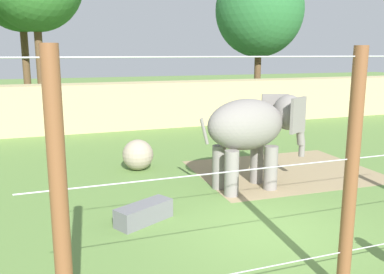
{
  "coord_description": "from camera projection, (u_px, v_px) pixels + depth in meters",
  "views": [
    {
      "loc": [
        -4.45,
        -7.4,
        3.84
      ],
      "look_at": [
        -0.34,
        3.85,
        1.4
      ],
      "focal_mm": 38.74,
      "sensor_mm": 36.0,
      "label": 1
    }
  ],
  "objects": [
    {
      "name": "ground_plane",
      "position": [
        267.0,
        231.0,
        9.08
      ],
      "size": [
        120.0,
        120.0,
        0.0
      ],
      "primitive_type": "plane",
      "color": "#5B7F3D"
    },
    {
      "name": "dirt_patch",
      "position": [
        284.0,
        171.0,
        13.7
      ],
      "size": [
        5.84,
        4.62,
        0.01
      ],
      "primitive_type": "cube",
      "rotation": [
        0.0,
        0.0,
        -0.03
      ],
      "color": "#937F5B",
      "rests_on": "ground"
    },
    {
      "name": "embankment_wall",
      "position": [
        133.0,
        105.0,
        21.48
      ],
      "size": [
        36.0,
        1.8,
        2.33
      ],
      "primitive_type": "cube",
      "color": "tan",
      "rests_on": "ground"
    },
    {
      "name": "elephant",
      "position": [
        254.0,
        128.0,
        11.7
      ],
      "size": [
        3.57,
        1.59,
        2.65
      ],
      "color": "gray",
      "rests_on": "ground"
    },
    {
      "name": "enrichment_ball",
      "position": [
        138.0,
        155.0,
        13.75
      ],
      "size": [
        1.03,
        1.03,
        1.03
      ],
      "primitive_type": "sphere",
      "color": "gray",
      "rests_on": "ground"
    },
    {
      "name": "cable_fence",
      "position": [
        352.0,
        176.0,
        6.39
      ],
      "size": [
        9.66,
        0.21,
        3.95
      ],
      "color": "brown",
      "rests_on": "ground"
    },
    {
      "name": "feed_trough",
      "position": [
        144.0,
        213.0,
        9.53
      ],
      "size": [
        1.47,
        1.1,
        0.44
      ],
      "color": "slate",
      "rests_on": "ground"
    },
    {
      "name": "tree_left_of_centre",
      "position": [
        259.0,
        10.0,
        26.9
      ],
      "size": [
        5.72,
        5.72,
        9.57
      ],
      "color": "brown",
      "rests_on": "ground"
    }
  ]
}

